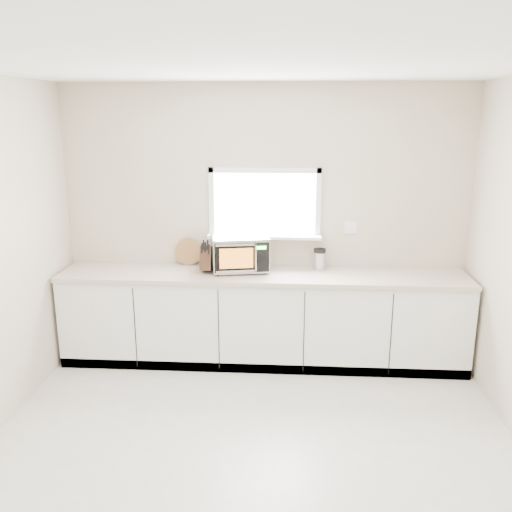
{
  "coord_description": "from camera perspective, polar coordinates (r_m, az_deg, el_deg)",
  "views": [
    {
      "loc": [
        0.26,
        -3.3,
        2.43
      ],
      "look_at": [
        -0.06,
        1.55,
        1.13
      ],
      "focal_mm": 38.0,
      "sensor_mm": 36.0,
      "label": 1
    }
  ],
  "objects": [
    {
      "name": "back_wall",
      "position": [
        5.41,
        0.93,
        3.64
      ],
      "size": [
        4.0,
        0.17,
        2.7
      ],
      "color": "beige",
      "rests_on": "ground"
    },
    {
      "name": "ground",
      "position": [
        4.1,
        -0.67,
        -21.26
      ],
      "size": [
        4.0,
        4.0,
        0.0
      ],
      "primitive_type": "plane",
      "color": "beige",
      "rests_on": "ground"
    },
    {
      "name": "coffee_grinder",
      "position": [
        5.36,
        6.7,
        -0.3
      ],
      "size": [
        0.13,
        0.13,
        0.21
      ],
      "rotation": [
        0.0,
        0.0,
        -0.09
      ],
      "color": "#B6B8BE",
      "rests_on": "countertop"
    },
    {
      "name": "microwave",
      "position": [
        5.27,
        -1.71,
        0.4
      ],
      "size": [
        0.6,
        0.51,
        0.35
      ],
      "rotation": [
        0.0,
        0.0,
        0.2
      ],
      "color": "black",
      "rests_on": "countertop"
    },
    {
      "name": "knife_block",
      "position": [
        5.24,
        -5.23,
        -0.19
      ],
      "size": [
        0.11,
        0.23,
        0.33
      ],
      "rotation": [
        0.0,
        0.0,
        -0.0
      ],
      "color": "#3F2916",
      "rests_on": "countertop"
    },
    {
      "name": "cutting_board",
      "position": [
        5.51,
        -7.15,
        0.46
      ],
      "size": [
        0.27,
        0.07,
        0.27
      ],
      "primitive_type": "cylinder",
      "rotation": [
        1.4,
        0.0,
        0.0
      ],
      "color": "olive",
      "rests_on": "countertop"
    },
    {
      "name": "cabinets",
      "position": [
        5.39,
        0.72,
        -6.66
      ],
      "size": [
        3.92,
        0.6,
        0.88
      ],
      "primitive_type": "cube",
      "color": "white",
      "rests_on": "ground"
    },
    {
      "name": "countertop",
      "position": [
        5.22,
        0.73,
        -2.01
      ],
      "size": [
        3.92,
        0.64,
        0.04
      ],
      "primitive_type": "cube",
      "color": "#BBAA9A",
      "rests_on": "cabinets"
    }
  ]
}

